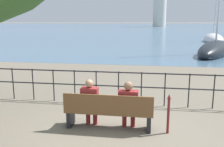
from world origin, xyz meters
TOP-DOWN VIEW (x-y plane):
  - ground_plane at (0.00, 0.00)m, footprint 1000.00×1000.00m
  - harbor_water at (0.00, 158.96)m, footprint 600.00×300.00m
  - park_bench at (0.00, -0.07)m, footprint 2.14×0.45m
  - seated_person_left at (-0.47, 0.02)m, footprint 0.41×0.35m
  - seated_person_right at (0.47, 0.01)m, footprint 0.47×0.35m
  - promenade_railing at (0.00, 1.84)m, footprint 15.72×0.04m
  - closed_umbrella at (1.41, -0.09)m, footprint 0.09×0.09m
  - sailboat_0 at (6.08, 15.21)m, footprint 5.12×8.52m
  - sailboat_1 at (8.71, 27.35)m, footprint 2.69×7.00m
  - harbor_lighthouse at (4.55, 111.85)m, footprint 5.80×5.80m

SIDE VIEW (x-z plane):
  - ground_plane at x=0.00m, z-range 0.00..0.00m
  - harbor_water at x=0.00m, z-range 0.00..0.01m
  - sailboat_0 at x=6.08m, z-range -4.82..5.49m
  - sailboat_1 at x=8.71m, z-range -4.98..5.68m
  - park_bench at x=0.00m, z-range -0.01..0.89m
  - closed_umbrella at x=1.41m, z-range 0.05..1.01m
  - seated_person_right at x=0.47m, z-range 0.06..1.26m
  - seated_person_left at x=-0.47m, z-range 0.06..1.27m
  - promenade_railing at x=0.00m, z-range 0.17..1.22m
  - harbor_lighthouse at x=4.55m, z-range -0.75..20.60m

